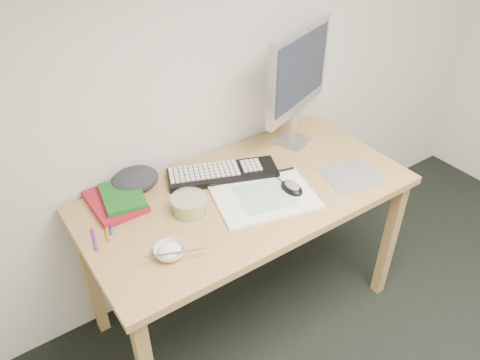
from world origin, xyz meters
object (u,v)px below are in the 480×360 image
object	(u,v)px
sketchpad	(265,197)
keyboard	(223,174)
desk	(247,207)
rice_bowl	(170,252)
monitor	(298,74)

from	to	relation	value
sketchpad	keyboard	distance (m)	0.24
desk	rice_bowl	xyz separation A→B (m)	(-0.44, -0.15, 0.10)
desk	sketchpad	bearing A→B (deg)	-65.20
desk	keyboard	world-z (taller)	keyboard
keyboard	monitor	xyz separation A→B (m)	(0.45, 0.05, 0.34)
keyboard	rice_bowl	bearing A→B (deg)	-122.68
keyboard	monitor	distance (m)	0.56
desk	sketchpad	distance (m)	0.12
keyboard	desk	bearing A→B (deg)	-59.62
desk	keyboard	distance (m)	0.18
rice_bowl	keyboard	bearing A→B (deg)	35.97
desk	keyboard	size ratio (longest dim) A/B	2.90
keyboard	rice_bowl	world-z (taller)	rice_bowl
keyboard	monitor	bearing A→B (deg)	28.03
rice_bowl	desk	bearing A→B (deg)	18.76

